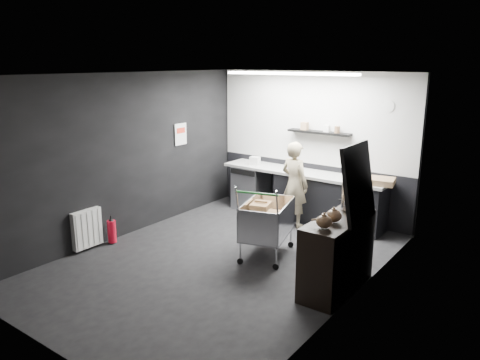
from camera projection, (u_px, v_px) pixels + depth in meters
The scene contains 22 objects.
floor at pixel (221, 261), 6.92m from camera, with size 5.50×5.50×0.00m, color black.
ceiling at pixel (219, 74), 6.25m from camera, with size 5.50×5.50×0.00m, color silver.
wall_back at pixel (312, 145), 8.73m from camera, with size 5.50×5.50×0.00m, color black.
wall_front at pixel (39, 226), 4.44m from camera, with size 5.50×5.50×0.00m, color black.
wall_left at pixel (126, 156), 7.73m from camera, with size 5.50×5.50×0.00m, color black.
wall_right at pixel (354, 196), 5.44m from camera, with size 5.50×5.50×0.00m, color black.
kitchen_wall_panel at pixel (313, 118), 8.59m from camera, with size 3.95×0.02×1.70m, color silver.
dado_panel at pixel (310, 189), 8.93m from camera, with size 3.95×0.02×1.00m, color black.
floating_shelf at pixel (319, 132), 8.45m from camera, with size 1.20×0.22×0.04m, color black.
wall_clock at pixel (389, 106), 7.71m from camera, with size 0.20×0.20×0.03m, color silver.
poster at pixel (181, 134), 8.69m from camera, with size 0.02×0.30×0.40m, color white.
poster_red_band at pixel (181, 130), 8.67m from camera, with size 0.01×0.22×0.10m, color red.
radiator at pixel (87, 229), 7.24m from camera, with size 0.10×0.50×0.60m, color silver.
ceiling_strip at pixel (289, 74), 7.70m from camera, with size 2.40×0.20×0.04m, color white.
prep_counter at pixel (308, 196), 8.62m from camera, with size 3.20×0.61×0.90m.
person at pixel (294, 184), 8.22m from camera, with size 0.56×0.37×1.53m, color beige.
shopping_cart at pixel (267, 221), 6.99m from camera, with size 0.88×1.19×1.14m.
sideboard at pixel (340, 245), 5.95m from camera, with size 0.55×1.28×1.92m.
fire_extinguisher at pixel (112, 231), 7.53m from camera, with size 0.14×0.14×0.45m.
cardboard_box at pixel (378, 181), 7.71m from camera, with size 0.51×0.39×0.10m, color #93724E.
pink_tub at pixel (291, 165), 8.71m from camera, with size 0.18×0.18×0.18m, color beige.
white_container at pixel (255, 161), 9.12m from camera, with size 0.18×0.14×0.16m, color silver.
Camera 1 is at (4.02, -5.00, 2.88)m, focal length 35.00 mm.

